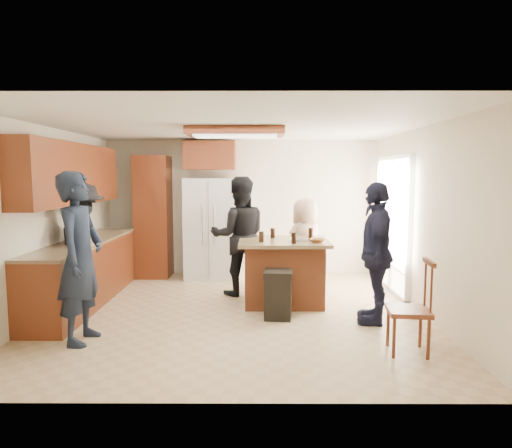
{
  "coord_description": "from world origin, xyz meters",
  "views": [
    {
      "loc": [
        0.3,
        -6.05,
        1.87
      ],
      "look_at": [
        0.28,
        0.54,
        1.15
      ],
      "focal_mm": 32.0,
      "sensor_mm": 36.0,
      "label": 1
    }
  ],
  "objects_px": {
    "person_side_right": "(376,253)",
    "trash_bin": "(278,294)",
    "spindle_chair": "(410,311)",
    "refrigerator": "(211,228)",
    "person_behind_right": "(305,245)",
    "person_behind_left": "(239,236)",
    "kitchen_island": "(284,271)",
    "person_front_left": "(80,258)",
    "person_counter": "(81,246)"
  },
  "relations": [
    {
      "from": "refrigerator",
      "to": "trash_bin",
      "type": "xyz_separation_m",
      "value": [
        1.12,
        -2.38,
        -0.58
      ]
    },
    {
      "from": "person_side_right",
      "to": "spindle_chair",
      "type": "distance_m",
      "value": 1.11
    },
    {
      "from": "trash_bin",
      "to": "person_front_left",
      "type": "bearing_deg",
      "value": -159.5
    },
    {
      "from": "person_side_right",
      "to": "person_counter",
      "type": "relative_size",
      "value": 1.0
    },
    {
      "from": "person_side_right",
      "to": "refrigerator",
      "type": "bearing_deg",
      "value": -125.05
    },
    {
      "from": "person_counter",
      "to": "person_side_right",
      "type": "bearing_deg",
      "value": -116.24
    },
    {
      "from": "person_side_right",
      "to": "spindle_chair",
      "type": "xyz_separation_m",
      "value": [
        0.11,
        -1.01,
        -0.44
      ]
    },
    {
      "from": "person_counter",
      "to": "spindle_chair",
      "type": "relative_size",
      "value": 1.78
    },
    {
      "from": "person_side_right",
      "to": "spindle_chair",
      "type": "bearing_deg",
      "value": 18.63
    },
    {
      "from": "person_behind_right",
      "to": "trash_bin",
      "type": "bearing_deg",
      "value": 37.12
    },
    {
      "from": "person_behind_left",
      "to": "person_counter",
      "type": "height_order",
      "value": "person_behind_left"
    },
    {
      "from": "person_front_left",
      "to": "person_counter",
      "type": "height_order",
      "value": "person_front_left"
    },
    {
      "from": "person_side_right",
      "to": "trash_bin",
      "type": "distance_m",
      "value": 1.35
    },
    {
      "from": "person_behind_left",
      "to": "spindle_chair",
      "type": "height_order",
      "value": "person_behind_left"
    },
    {
      "from": "person_behind_left",
      "to": "kitchen_island",
      "type": "relative_size",
      "value": 1.44
    },
    {
      "from": "trash_bin",
      "to": "kitchen_island",
      "type": "bearing_deg",
      "value": 81.16
    },
    {
      "from": "trash_bin",
      "to": "person_behind_right",
      "type": "bearing_deg",
      "value": 70.72
    },
    {
      "from": "kitchen_island",
      "to": "spindle_chair",
      "type": "distance_m",
      "value": 2.22
    },
    {
      "from": "person_behind_right",
      "to": "person_front_left",
      "type": "bearing_deg",
      "value": 5.95
    },
    {
      "from": "trash_bin",
      "to": "spindle_chair",
      "type": "distance_m",
      "value": 1.77
    },
    {
      "from": "spindle_chair",
      "to": "kitchen_island",
      "type": "bearing_deg",
      "value": 123.34
    },
    {
      "from": "person_front_left",
      "to": "spindle_chair",
      "type": "distance_m",
      "value": 3.61
    },
    {
      "from": "trash_bin",
      "to": "spindle_chair",
      "type": "xyz_separation_m",
      "value": [
        1.33,
        -1.16,
        0.13
      ]
    },
    {
      "from": "person_behind_left",
      "to": "person_counter",
      "type": "relative_size",
      "value": 1.04
    },
    {
      "from": "person_behind_left",
      "to": "person_behind_right",
      "type": "distance_m",
      "value": 1.08
    },
    {
      "from": "person_counter",
      "to": "trash_bin",
      "type": "height_order",
      "value": "person_counter"
    },
    {
      "from": "refrigerator",
      "to": "kitchen_island",
      "type": "relative_size",
      "value": 1.41
    },
    {
      "from": "person_front_left",
      "to": "kitchen_island",
      "type": "xyz_separation_m",
      "value": [
        2.34,
        1.53,
        -0.48
      ]
    },
    {
      "from": "person_front_left",
      "to": "person_counter",
      "type": "xyz_separation_m",
      "value": [
        -0.49,
        1.28,
        -0.07
      ]
    },
    {
      "from": "refrigerator",
      "to": "spindle_chair",
      "type": "height_order",
      "value": "refrigerator"
    },
    {
      "from": "person_front_left",
      "to": "person_behind_left",
      "type": "height_order",
      "value": "person_front_left"
    },
    {
      "from": "person_side_right",
      "to": "kitchen_island",
      "type": "distance_m",
      "value": 1.45
    },
    {
      "from": "person_behind_left",
      "to": "refrigerator",
      "type": "distance_m",
      "value": 1.31
    },
    {
      "from": "person_behind_left",
      "to": "trash_bin",
      "type": "relative_size",
      "value": 2.92
    },
    {
      "from": "person_front_left",
      "to": "spindle_chair",
      "type": "relative_size",
      "value": 1.91
    },
    {
      "from": "person_behind_left",
      "to": "person_counter",
      "type": "bearing_deg",
      "value": 11.2
    },
    {
      "from": "refrigerator",
      "to": "person_behind_right",
      "type": "bearing_deg",
      "value": -30.93
    },
    {
      "from": "person_behind_right",
      "to": "spindle_chair",
      "type": "relative_size",
      "value": 1.51
    },
    {
      "from": "trash_bin",
      "to": "person_behind_left",
      "type": "bearing_deg",
      "value": 114.71
    },
    {
      "from": "person_behind_left",
      "to": "person_side_right",
      "type": "bearing_deg",
      "value": 134.61
    },
    {
      "from": "refrigerator",
      "to": "kitchen_island",
      "type": "xyz_separation_m",
      "value": [
        1.23,
        -1.68,
        -0.43
      ]
    },
    {
      "from": "person_front_left",
      "to": "refrigerator",
      "type": "bearing_deg",
      "value": -15.91
    },
    {
      "from": "person_behind_left",
      "to": "spindle_chair",
      "type": "distance_m",
      "value": 3.05
    },
    {
      "from": "kitchen_island",
      "to": "trash_bin",
      "type": "distance_m",
      "value": 0.73
    },
    {
      "from": "person_counter",
      "to": "kitchen_island",
      "type": "height_order",
      "value": "person_counter"
    },
    {
      "from": "trash_bin",
      "to": "spindle_chair",
      "type": "bearing_deg",
      "value": -40.98
    },
    {
      "from": "person_front_left",
      "to": "trash_bin",
      "type": "bearing_deg",
      "value": -66.33
    },
    {
      "from": "person_front_left",
      "to": "kitchen_island",
      "type": "height_order",
      "value": "person_front_left"
    },
    {
      "from": "person_front_left",
      "to": "person_behind_left",
      "type": "distance_m",
      "value": 2.64
    },
    {
      "from": "spindle_chair",
      "to": "person_behind_left",
      "type": "bearing_deg",
      "value": 128.62
    }
  ]
}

